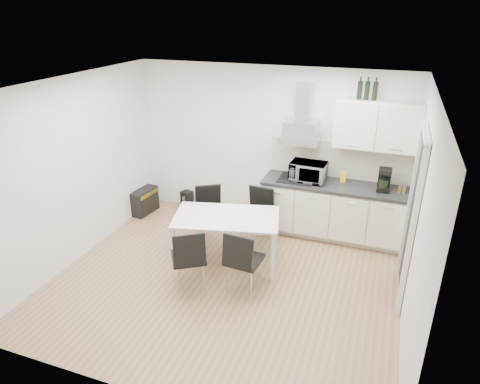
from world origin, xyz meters
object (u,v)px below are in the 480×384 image
object	(u,v)px
dining_table	(227,221)
floor_speaker	(187,199)
kitchenette	(338,189)
chair_far_right	(257,217)
chair_near_right	(244,260)
chair_far_left	(210,215)
chair_near_left	(188,258)
guitar_amp	(145,201)

from	to	relation	value
dining_table	floor_speaker	xyz separation A→B (m)	(-1.37, 1.48, -0.51)
dining_table	kitchenette	bearing A→B (deg)	31.09
chair_far_right	chair_near_right	world-z (taller)	same
floor_speaker	chair_far_left	bearing A→B (deg)	-29.61
dining_table	chair_far_right	bearing A→B (deg)	58.30
dining_table	chair_far_left	bearing A→B (deg)	119.41
chair_far_left	kitchenette	bearing A→B (deg)	172.65
chair_near_left	guitar_amp	distance (m)	2.46
kitchenette	dining_table	size ratio (longest dim) A/B	1.58
chair_near_right	guitar_amp	bearing A→B (deg)	152.14
chair_far_left	floor_speaker	size ratio (longest dim) A/B	2.80
chair_far_right	chair_near_right	distance (m)	1.22
kitchenette	chair_near_right	world-z (taller)	kitchenette
chair_far_right	chair_near_left	size ratio (longest dim) A/B	1.00
chair_far_left	chair_near_left	bearing A→B (deg)	68.94
kitchenette	chair_near_left	distance (m)	2.60
chair_far_left	chair_near_right	distance (m)	1.37
kitchenette	guitar_amp	bearing A→B (deg)	-175.03
chair_far_left	chair_near_left	distance (m)	1.24
chair_near_right	floor_speaker	xyz separation A→B (m)	(-1.81, 1.99, -0.28)
chair_far_right	guitar_amp	world-z (taller)	chair_far_right
kitchenette	chair_far_right	size ratio (longest dim) A/B	2.86
chair_far_right	dining_table	bearing A→B (deg)	76.38
dining_table	chair_far_left	distance (m)	0.73
chair_near_right	guitar_amp	size ratio (longest dim) A/B	1.58
chair_near_left	guitar_amp	size ratio (longest dim) A/B	1.58
chair_far_right	floor_speaker	world-z (taller)	chair_far_right
kitchenette	chair_near_left	bearing A→B (deg)	-128.09
chair_far_left	guitar_amp	bearing A→B (deg)	-50.46
dining_table	chair_far_right	xyz separation A→B (m)	(0.23, 0.69, -0.23)
dining_table	chair_far_right	distance (m)	0.76
dining_table	chair_near_right	world-z (taller)	chair_near_right
kitchenette	guitar_amp	distance (m)	3.38
chair_far_right	chair_near_right	xyz separation A→B (m)	(0.22, -1.20, 0.00)
kitchenette	chair_near_right	xyz separation A→B (m)	(-0.89, -1.83, -0.39)
chair_far_left	chair_near_left	world-z (taller)	same
floor_speaker	chair_near_left	bearing A→B (deg)	-45.19
chair_near_right	chair_far_left	bearing A→B (deg)	136.56
kitchenette	chair_near_right	bearing A→B (deg)	-115.95
chair_far_right	guitar_amp	xyz separation A→B (m)	(-2.20, 0.34, -0.22)
chair_near_left	floor_speaker	bearing A→B (deg)	84.46
guitar_amp	chair_near_left	bearing A→B (deg)	-38.42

